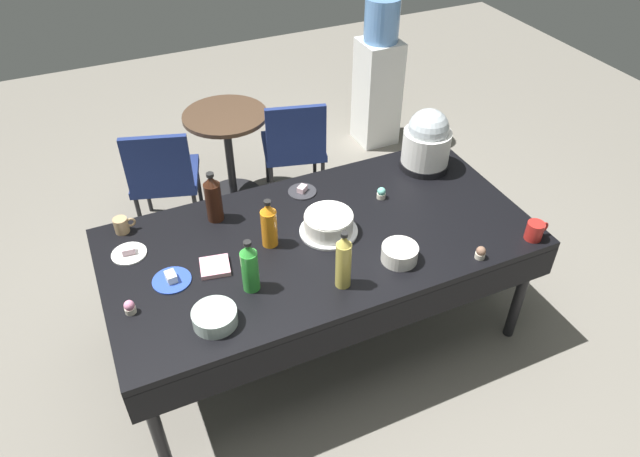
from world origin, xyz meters
TOP-DOWN VIEW (x-y plane):
  - ground at (0.00, 0.00)m, footprint 9.00×9.00m
  - potluck_table at (0.00, 0.00)m, footprint 2.20×1.10m
  - frosted_layer_cake at (0.05, 0.01)m, footprint 0.31×0.31m
  - slow_cooker at (0.84, 0.34)m, footprint 0.29×0.29m
  - glass_salad_bowl at (-0.66, -0.35)m, footprint 0.20×0.20m
  - ceramic_snack_bowl at (0.28, -0.32)m, footprint 0.18×0.18m
  - dessert_plate_charcoal at (0.07, 0.39)m, footprint 0.16×0.16m
  - dessert_plate_cobalt at (-0.77, -0.01)m, footprint 0.18×0.18m
  - dessert_plate_white at (-0.93, 0.26)m, footprint 0.17×0.17m
  - cupcake_mint at (0.65, -0.48)m, footprint 0.05×0.05m
  - cupcake_cocoa at (0.45, 0.16)m, footprint 0.05×0.05m
  - cupcake_vanilla at (-0.99, -0.13)m, footprint 0.05×0.05m
  - soda_bottle_orange_juice at (-0.26, 0.05)m, footprint 0.08×0.08m
  - soda_bottle_lime_soda at (-0.44, -0.21)m, footprint 0.08×0.08m
  - soda_bottle_cola at (-0.45, 0.36)m, footprint 0.09×0.09m
  - soda_bottle_ginger_ale at (-0.05, -0.36)m, footprint 0.07×0.07m
  - coffee_mug_tan at (-0.92, 0.45)m, footprint 0.11×0.07m
  - coffee_mug_red at (0.99, -0.46)m, footprint 0.13×0.09m
  - paper_napkin_stack at (-0.56, -0.01)m, footprint 0.16×0.16m
  - maroon_chair_left at (-0.57, 1.30)m, footprint 0.55×0.55m
  - maroon_chair_right at (0.38, 1.30)m, footprint 0.54×0.54m
  - round_cafe_table at (-0.05, 1.52)m, footprint 0.60×0.60m
  - water_cooler at (1.36, 1.85)m, footprint 0.32×0.32m

SIDE VIEW (x-z plane):
  - ground at x=0.00m, z-range 0.00..0.00m
  - maroon_chair_left at x=-0.57m, z-range 0.07..0.92m
  - maroon_chair_right at x=0.38m, z-range 0.07..0.92m
  - round_cafe_table at x=-0.05m, z-range 0.14..0.86m
  - water_cooler at x=1.36m, z-range -0.03..1.21m
  - potluck_table at x=0.00m, z-range 0.31..1.06m
  - dessert_plate_charcoal at x=0.07m, z-range 0.74..0.78m
  - dessert_plate_white at x=-0.93m, z-range 0.74..0.78m
  - dessert_plate_cobalt at x=-0.77m, z-range 0.74..0.78m
  - paper_napkin_stack at x=-0.56m, z-range 0.75..0.77m
  - cupcake_mint at x=0.65m, z-range 0.75..0.82m
  - cupcake_cocoa at x=0.45m, z-range 0.75..0.82m
  - cupcake_vanilla at x=-0.99m, z-range 0.75..0.82m
  - glass_salad_bowl at x=-0.66m, z-range 0.75..0.82m
  - ceramic_snack_bowl at x=0.28m, z-range 0.75..0.83m
  - coffee_mug_tan at x=-0.92m, z-range 0.75..0.83m
  - coffee_mug_red at x=0.99m, z-range 0.75..0.85m
  - frosted_layer_cake at x=0.05m, z-range 0.75..0.86m
  - soda_bottle_orange_juice at x=-0.26m, z-range 0.74..1.01m
  - soda_bottle_lime_soda at x=-0.44m, z-range 0.74..1.02m
  - soda_bottle_cola at x=-0.45m, z-range 0.74..1.03m
  - soda_bottle_ginger_ale at x=-0.05m, z-range 0.74..1.05m
  - slow_cooker at x=0.84m, z-range 0.74..1.11m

